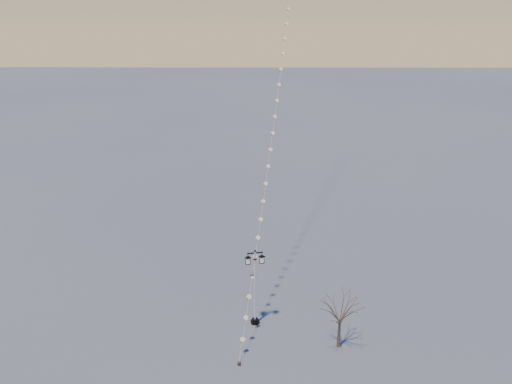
{
  "coord_description": "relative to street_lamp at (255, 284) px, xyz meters",
  "views": [
    {
      "loc": [
        0.61,
        -26.32,
        20.2
      ],
      "look_at": [
        0.36,
        5.21,
        8.72
      ],
      "focal_mm": 36.56,
      "sensor_mm": 36.0,
      "label": 1
    }
  ],
  "objects": [
    {
      "name": "bare_tree",
      "position": [
        5.23,
        -2.48,
        -0.48
      ],
      "size": [
        2.19,
        2.19,
        3.63
      ],
      "rotation": [
        0.0,
        0.0,
        0.18
      ],
      "color": "brown",
      "rests_on": "ground"
    },
    {
      "name": "kite_train",
      "position": [
        1.98,
        13.09,
        14.27
      ],
      "size": [
        6.36,
        35.43,
        34.73
      ],
      "rotation": [
        0.0,
        0.0,
        0.29
      ],
      "color": "#392523",
      "rests_on": "ground"
    },
    {
      "name": "ground",
      "position": [
        -0.3,
        -3.48,
        -3.0
      ],
      "size": [
        300.0,
        300.0,
        0.0
      ],
      "primitive_type": "plane",
      "color": "slate",
      "rests_on": "ground"
    },
    {
      "name": "street_lamp",
      "position": [
        0.0,
        0.0,
        0.0
      ],
      "size": [
        1.36,
        0.64,
        5.42
      ],
      "rotation": [
        0.0,
        0.0,
        0.19
      ],
      "color": "black",
      "rests_on": "ground"
    }
  ]
}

